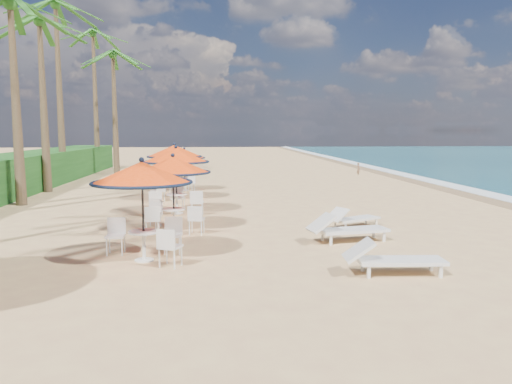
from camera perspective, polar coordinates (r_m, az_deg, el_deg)
ground at (r=12.26m, az=12.47°, el=-7.31°), size 160.00×160.00×0.00m
foam_strip at (r=25.10m, az=26.12°, el=-0.55°), size 1.20×140.00×0.04m
wetsand_band at (r=24.65m, az=24.33°, el=-0.58°), size 1.40×140.00×0.02m
station_0 at (r=11.69m, az=-12.72°, el=0.76°), size 2.31×2.31×2.41m
station_1 at (r=14.99m, az=-9.59°, el=1.99°), size 2.24×2.24×2.34m
station_2 at (r=18.17m, az=-9.11°, el=3.22°), size 2.39×2.46×2.49m
station_3 at (r=21.97m, az=-9.38°, el=3.86°), size 2.38×2.38×2.49m
station_4 at (r=25.25m, az=-8.14°, el=3.91°), size 2.08×2.08×2.17m
lounger_near at (r=10.88m, az=15.14°, el=-7.31°), size 2.14×0.79×0.75m
lounger_mid at (r=13.74m, az=10.19°, el=-4.12°), size 2.30×1.09×0.79m
lounger_far at (r=15.77m, az=10.85°, el=-2.92°), size 1.90×1.37×0.66m
palm_3 at (r=22.59m, az=-26.23°, el=17.64°), size 5.00×5.00×8.17m
palm_4 at (r=26.89m, az=-23.49°, el=16.51°), size 5.00×5.00×8.44m
palm_5 at (r=31.34m, az=-21.91°, el=18.22°), size 5.00×5.00×10.21m
palm_6 at (r=35.57m, az=-16.02°, el=14.09°), size 5.00×5.00×8.28m
palm_7 at (r=39.96m, az=-18.12°, el=16.05°), size 5.00×5.00×10.37m
person at (r=34.50m, az=11.63°, el=2.65°), size 0.24×0.34×0.89m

